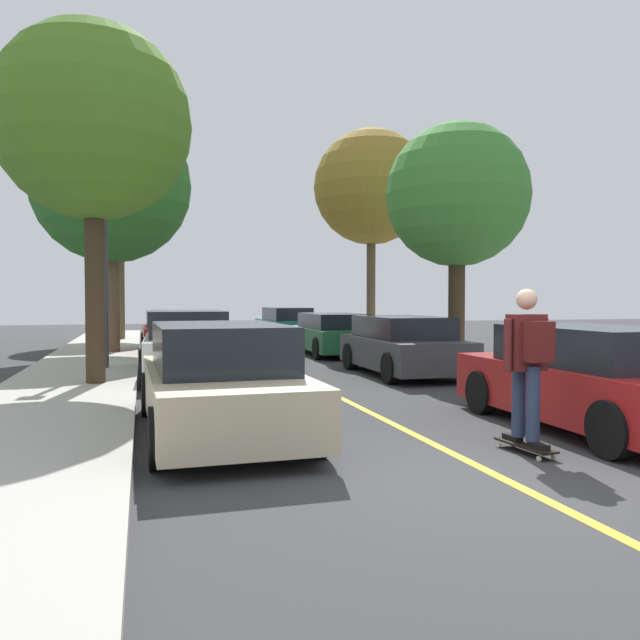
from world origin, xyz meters
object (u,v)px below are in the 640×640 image
Objects in this scene: street_tree_right_near at (371,188)px; skateboarder at (528,357)px; parked_car_left_far at (174,333)px; street_tree_left_far at (119,210)px; street_tree_left_near at (111,185)px; street_tree_right_nearest at (457,196)px; parked_car_right_nearest at (592,379)px; parked_car_left_nearest at (219,381)px; parked_car_right_near at (403,346)px; street_tree_left_nearest at (93,123)px; skateboard at (525,446)px; parked_car_left_near at (187,344)px; parked_car_right_farthest at (286,324)px; streetlamp at (105,247)px; parked_car_right_far at (333,334)px.

street_tree_right_near is 15.16m from skateboarder.
parked_car_left_far is 8.14m from street_tree_left_far.
street_tree_right_nearest is (8.33, -5.86, -0.89)m from street_tree_left_near.
street_tree_right_nearest reaches higher than parked_car_right_nearest.
parked_car_left_nearest is 7.02m from parked_car_right_near.
street_tree_left_far reaches higher than parked_car_right_nearest.
street_tree_left_near is (0.00, 7.37, 0.14)m from street_tree_left_nearest.
street_tree_right_nearest is at bearing 25.46° from parked_car_right_near.
parked_car_left_far is 14.11m from skateboard.
parked_car_left_near is 12.21m from parked_car_right_farthest.
street_tree_left_far is 8.27× the size of skateboard.
skateboarder is at bearing -150.02° from parked_car_right_nearest.
street_tree_left_near reaches higher than street_tree_right_nearest.
street_tree_left_near is (-1.80, 11.90, 4.46)m from parked_car_left_nearest.
streetlamp reaches higher than skateboard.
parked_car_right_farthest is 9.56m from street_tree_left_near.
street_tree_left_near is at bearing 90.00° from street_tree_left_nearest.
street_tree_left_far reaches higher than parked_car_left_near.
parked_car_right_nearest is 18.37m from parked_car_right_farthest.
street_tree_left_nearest is 8.49m from street_tree_right_nearest.
parked_car_left_far is at bearing -130.66° from parked_car_right_farthest.
skateboard is at bearing -150.99° from parked_car_right_nearest.
street_tree_right_near is (8.33, 7.58, 0.48)m from street_tree_left_nearest.
parked_car_left_near is 8.64m from skateboarder.
parked_car_left_near is 0.71× the size of street_tree_right_nearest.
parked_car_right_farthest is 7.28m from street_tree_right_near.
parked_car_left_nearest is 3.76m from skateboard.
skateboard is at bearing -94.70° from parked_car_right_farthest.
parked_car_right_farthest is at bearing 62.88° from street_tree_left_nearest.
parked_car_right_far is at bearing -90.02° from parked_car_right_farthest.
parked_car_right_nearest is 20.93m from street_tree_left_far.
parked_car_right_nearest is at bearing 29.01° from skateboard.
parked_car_left_far is 4.77× the size of skateboard.
parked_car_right_near reaches higher than parked_car_right_far.
street_tree_right_nearest is (1.80, 0.86, 3.59)m from parked_car_right_near.
street_tree_left_nearest is at bearing 127.16° from skateboarder.
street_tree_right_near is 1.54× the size of streetlamp.
parked_car_right_farthest is at bearing 49.34° from parked_car_left_far.
street_tree_right_near is (8.33, -6.15, 0.23)m from street_tree_left_far.
parked_car_right_near is (4.73, -6.59, -0.01)m from parked_car_left_far.
parked_car_right_nearest is 2.45× the size of skateboarder.
street_tree_left_far is at bearing 90.24° from streetlamp.
parked_car_right_near is at bearing -10.17° from parked_car_left_near.
parked_car_left_nearest is 0.99× the size of parked_car_right_far.
street_tree_left_nearest reaches higher than parked_car_left_far.
street_tree_left_far is at bearing 95.62° from parked_car_left_nearest.
parked_car_right_near is 0.59× the size of street_tree_left_far.
parked_car_right_nearest is 0.63× the size of street_tree_left_nearest.
parked_car_right_near is at bearing 89.99° from parked_car_right_nearest.
skateboarder reaches higher than parked_car_right_far.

